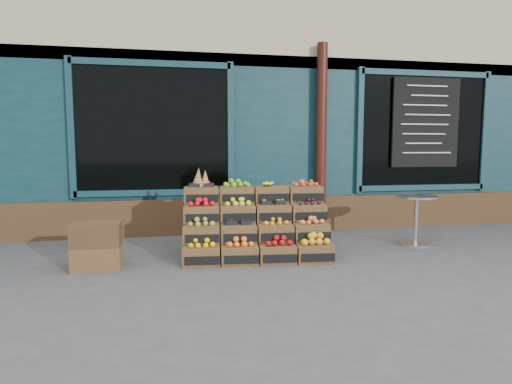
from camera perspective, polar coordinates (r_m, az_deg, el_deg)
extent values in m
plane|color=#424245|center=(5.35, 3.59, -9.82)|extent=(60.00, 60.00, 0.00)
cube|color=#11323A|center=(10.31, -3.75, 11.21)|extent=(12.00, 6.00, 4.80)
cube|color=#C1B28C|center=(7.74, -0.84, 23.60)|extent=(12.00, 0.18, 2.00)
cube|color=#11323A|center=(7.35, -0.78, 6.32)|extent=(12.00, 0.12, 3.00)
cube|color=#452E1B|center=(7.37, -0.67, -3.05)|extent=(12.00, 0.18, 0.60)
cube|color=black|center=(7.17, -13.49, 8.16)|extent=(2.40, 0.06, 2.00)
cube|color=black|center=(8.46, 21.36, 7.56)|extent=(2.40, 0.06, 2.00)
cylinder|color=#36120C|center=(7.46, 8.67, 7.01)|extent=(0.18, 0.18, 3.20)
cube|color=black|center=(8.40, 21.69, 8.58)|extent=(1.30, 0.04, 1.60)
cube|color=brown|center=(5.42, -7.31, -8.40)|extent=(0.49, 0.36, 0.23)
cube|color=black|center=(5.26, -7.35, -9.10)|extent=(0.42, 0.05, 0.10)
cube|color=#E5B608|center=(5.38, -7.33, -6.83)|extent=(0.39, 0.27, 0.07)
cube|color=brown|center=(5.43, -2.21, -8.33)|extent=(0.49, 0.36, 0.23)
cube|color=black|center=(5.27, -2.09, -9.02)|extent=(0.42, 0.05, 0.10)
cube|color=orange|center=(5.39, -2.22, -6.72)|extent=(0.39, 0.27, 0.08)
cube|color=brown|center=(5.48, 2.83, -8.20)|extent=(0.49, 0.36, 0.23)
cube|color=black|center=(5.32, 3.11, -8.88)|extent=(0.42, 0.05, 0.10)
cube|color=maroon|center=(5.44, 2.84, -6.58)|extent=(0.39, 0.27, 0.09)
cube|color=brown|center=(5.57, 7.74, -8.01)|extent=(0.49, 0.36, 0.23)
cube|color=black|center=(5.41, 8.16, -8.67)|extent=(0.42, 0.05, 0.10)
cube|color=gold|center=(5.53, 7.76, -6.32)|extent=(0.39, 0.27, 0.11)
cube|color=brown|center=(5.56, -7.29, -5.60)|extent=(0.49, 0.36, 0.23)
cube|color=black|center=(5.40, -7.33, -6.20)|extent=(0.42, 0.05, 0.10)
cube|color=olive|center=(5.53, -7.31, -4.04)|extent=(0.39, 0.27, 0.08)
cube|color=brown|center=(5.57, -2.35, -5.54)|extent=(0.49, 0.36, 0.23)
cube|color=black|center=(5.40, -2.24, -6.14)|extent=(0.42, 0.05, 0.10)
cube|color=#25204B|center=(5.54, -2.35, -4.24)|extent=(0.39, 0.27, 0.03)
cube|color=brown|center=(5.61, 2.54, -5.44)|extent=(0.49, 0.36, 0.23)
cube|color=black|center=(5.45, 2.80, -6.03)|extent=(0.42, 0.05, 0.10)
cube|color=orange|center=(5.59, 2.55, -3.97)|extent=(0.39, 0.27, 0.06)
cube|color=brown|center=(5.70, 7.31, -5.31)|extent=(0.49, 0.36, 0.23)
cube|color=black|center=(5.55, 7.71, -5.88)|extent=(0.42, 0.05, 0.10)
cube|color=orange|center=(5.68, 7.33, -3.80)|extent=(0.39, 0.27, 0.07)
cube|color=brown|center=(5.71, -7.27, -2.95)|extent=(0.49, 0.36, 0.23)
cube|color=black|center=(5.54, -7.31, -3.46)|extent=(0.42, 0.05, 0.10)
cube|color=red|center=(5.69, -7.29, -1.42)|extent=(0.39, 0.27, 0.08)
cube|color=brown|center=(5.72, -2.48, -2.90)|extent=(0.49, 0.36, 0.23)
cube|color=black|center=(5.55, -2.37, -3.40)|extent=(0.42, 0.05, 0.10)
cube|color=gold|center=(5.69, -2.49, -1.37)|extent=(0.39, 0.27, 0.08)
cube|color=brown|center=(5.76, 2.27, -2.82)|extent=(0.49, 0.36, 0.23)
cube|color=black|center=(5.60, 2.51, -3.32)|extent=(0.42, 0.05, 0.10)
cube|color=#79BA40|center=(5.75, 2.27, -1.56)|extent=(0.39, 0.27, 0.03)
cube|color=brown|center=(5.85, 6.91, -2.73)|extent=(0.49, 0.36, 0.23)
cube|color=black|center=(5.69, 7.28, -3.22)|extent=(0.42, 0.05, 0.10)
cube|color=black|center=(5.83, 6.92, -1.33)|extent=(0.39, 0.27, 0.06)
cube|color=brown|center=(5.87, -7.26, -0.44)|extent=(0.49, 0.36, 0.23)
cube|color=black|center=(5.70, -7.29, -0.86)|extent=(0.42, 0.05, 0.10)
cube|color=red|center=(5.86, -7.27, 0.83)|extent=(0.39, 0.27, 0.03)
cube|color=brown|center=(5.88, -2.60, -0.39)|extent=(0.49, 0.36, 0.23)
cube|color=black|center=(5.71, -2.50, -0.81)|extent=(0.42, 0.05, 0.10)
cube|color=#649D21|center=(5.86, -2.61, 1.10)|extent=(0.39, 0.27, 0.08)
cube|color=brown|center=(5.92, 2.01, -0.34)|extent=(0.49, 0.36, 0.23)
cube|color=black|center=(5.76, 2.24, -0.75)|extent=(0.42, 0.05, 0.10)
cube|color=yellow|center=(5.91, 2.02, 1.11)|extent=(0.39, 0.27, 0.07)
cube|color=brown|center=(6.01, 6.53, -0.29)|extent=(0.49, 0.36, 0.23)
cube|color=black|center=(5.85, 6.88, -0.69)|extent=(0.42, 0.05, 0.10)
cube|color=#BA4226|center=(5.99, 6.54, 1.13)|extent=(0.39, 0.27, 0.07)
cube|color=#452E1B|center=(5.64, 0.11, -7.79)|extent=(1.91, 0.48, 0.23)
cube|color=#452E1B|center=(5.80, -0.09, -6.23)|extent=(1.91, 0.48, 0.46)
cube|color=#452E1B|center=(5.96, -0.28, -4.76)|extent=(1.91, 0.48, 0.69)
cone|color=olive|center=(5.85, -7.72, 1.96)|extent=(0.16, 0.16, 0.27)
cone|color=olive|center=(5.89, -6.79, 1.83)|extent=(0.14, 0.14, 0.23)
cube|color=brown|center=(5.54, -20.40, -8.15)|extent=(0.56, 0.39, 0.28)
cube|color=#452E1B|center=(5.48, -20.50, -5.30)|extent=(0.56, 0.39, 0.28)
cylinder|color=#B1B4B8|center=(6.87, 20.43, -6.51)|extent=(0.43, 0.43, 0.03)
cylinder|color=#B1B4B8|center=(6.81, 20.54, -3.63)|extent=(0.06, 0.06, 0.71)
cylinder|color=#B1B4B8|center=(6.76, 20.65, -0.58)|extent=(0.59, 0.59, 0.03)
imported|color=#1D672C|center=(7.89, -16.45, 2.07)|extent=(0.78, 0.61, 1.91)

